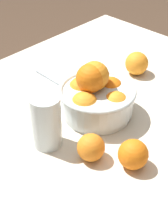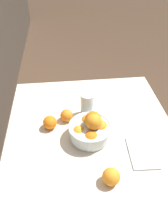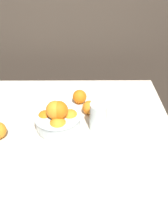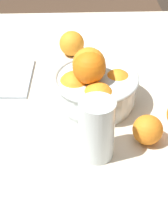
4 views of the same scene
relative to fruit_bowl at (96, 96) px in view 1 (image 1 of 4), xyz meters
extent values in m
cube|color=beige|center=(-0.02, -0.01, -0.08)|extent=(1.11, 0.90, 0.03)
cylinder|color=#936B47|center=(-0.52, -0.40, -0.44)|extent=(0.05, 0.05, 0.69)
cylinder|color=silver|center=(0.00, 0.00, -0.05)|extent=(0.19, 0.19, 0.02)
cylinder|color=silver|center=(0.00, 0.00, -0.01)|extent=(0.20, 0.20, 0.06)
torus|color=silver|center=(0.00, 0.00, 0.02)|extent=(0.22, 0.22, 0.01)
sphere|color=orange|center=(0.05, 0.01, 0.00)|extent=(0.08, 0.08, 0.08)
sphere|color=orange|center=(-0.01, 0.06, 0.00)|extent=(0.07, 0.07, 0.07)
sphere|color=orange|center=(-0.06, 0.00, 0.00)|extent=(0.08, 0.08, 0.08)
sphere|color=orange|center=(0.01, -0.05, 0.00)|extent=(0.08, 0.08, 0.08)
sphere|color=orange|center=(0.01, -0.01, 0.06)|extent=(0.08, 0.08, 0.08)
sphere|color=orange|center=(-0.01, -0.01, 0.06)|extent=(0.08, 0.08, 0.08)
cylinder|color=#F4A314|center=(0.18, -0.01, -0.01)|extent=(0.07, 0.07, 0.11)
cylinder|color=silver|center=(0.18, -0.01, 0.01)|extent=(0.08, 0.08, 0.14)
sphere|color=orange|center=(0.09, 0.20, -0.02)|extent=(0.07, 0.07, 0.07)
sphere|color=orange|center=(0.14, 0.11, -0.03)|extent=(0.07, 0.07, 0.07)
sphere|color=orange|center=(-0.26, -0.05, -0.02)|extent=(0.08, 0.08, 0.08)
cube|color=silver|center=(-0.13, -0.24, -0.06)|extent=(0.20, 0.13, 0.01)
camera|label=1|loc=(0.65, 0.57, 0.58)|focal=60.00mm
camera|label=2|loc=(-0.75, 0.11, 0.78)|focal=35.00mm
camera|label=3|loc=(0.11, -0.75, 0.63)|focal=35.00mm
camera|label=4|loc=(0.77, -0.05, 0.53)|focal=60.00mm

